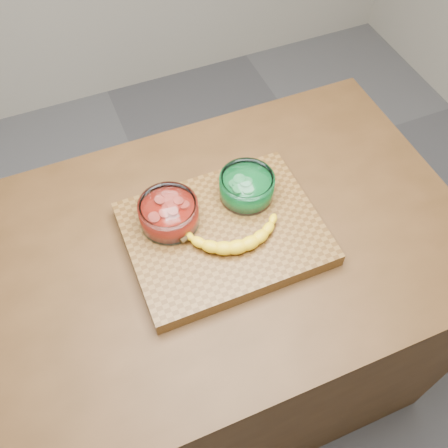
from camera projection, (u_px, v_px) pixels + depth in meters
name	position (u px, v px, depth m)	size (l,w,h in m)	color
ground	(224.00, 367.00, 1.94)	(3.50, 3.50, 0.00)	#5C5C60
counter	(224.00, 317.00, 1.57)	(1.20, 0.80, 0.90)	#4B2F16
cutting_board	(224.00, 234.00, 1.18)	(0.45, 0.35, 0.04)	brown
bowl_red	(169.00, 213.00, 1.15)	(0.14, 0.14, 0.06)	white
bowl_green	(247.00, 187.00, 1.20)	(0.13, 0.13, 0.06)	white
banana	(235.00, 234.00, 1.14)	(0.26, 0.13, 0.04)	yellow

